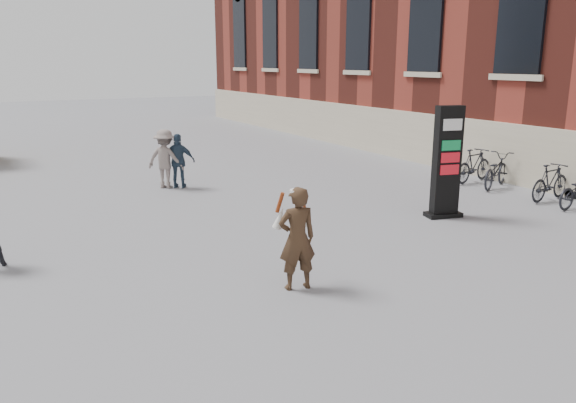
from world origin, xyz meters
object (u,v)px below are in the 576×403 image
info_pylon (447,162)px  pedestrian_c (179,161)px  pedestrian_b (165,159)px  woman (297,237)px  bike_7 (474,165)px  bike_5 (550,182)px  bike_6 (496,171)px

info_pylon → pedestrian_c: (-4.54, 6.07, -0.52)m
info_pylon → pedestrian_c: bearing=140.4°
pedestrian_b → woman: bearing=130.4°
bike_7 → info_pylon: bearing=113.7°
info_pylon → bike_5: size_ratio=1.59×
info_pylon → woman: 5.64m
bike_6 → bike_7: 0.84m
woman → bike_6: bearing=-147.6°
info_pylon → bike_7: 4.50m
bike_5 → bike_6: bike_6 is taller
woman → pedestrian_c: woman is taller
pedestrian_b → bike_5: (8.51, -6.38, -0.36)m
bike_6 → bike_7: bike_7 is taller
bike_6 → pedestrian_b: bearing=36.9°
pedestrian_b → pedestrian_c: (0.34, -0.19, -0.06)m
info_pylon → bike_6: size_ratio=1.39×
bike_6 → info_pylon: bearing=90.1°
pedestrian_c → bike_7: (8.17, -3.53, -0.27)m
pedestrian_c → bike_7: 8.90m
pedestrian_b → bike_5: bearing=-174.2°
bike_5 → pedestrian_b: bearing=46.2°
pedestrian_c → bike_5: 10.26m
pedestrian_b → bike_6: size_ratio=0.90×
woman → bike_7: size_ratio=0.99×
info_pylon → bike_7: info_pylon is taller
bike_5 → bike_6: bearing=-6.9°
woman → bike_6: size_ratio=0.90×
info_pylon → bike_6: info_pylon is taller
bike_6 → pedestrian_c: bearing=36.9°
woman → bike_5: bearing=-158.3°
info_pylon → bike_6: bearing=38.6°
info_pylon → bike_6: (3.63, 1.70, -0.81)m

